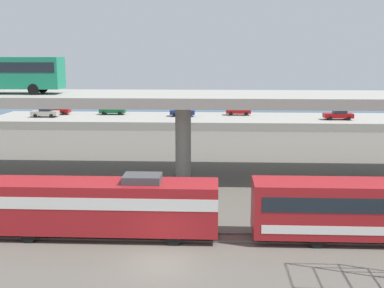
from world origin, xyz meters
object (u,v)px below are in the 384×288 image
parked_car_1 (239,111)px  parked_car_3 (113,110)px  parked_car_4 (57,110)px  parked_car_5 (45,112)px  parked_car_0 (338,115)px  parked_car_2 (182,112)px  train_locomotive (93,204)px

parked_car_1 → parked_car_3: 21.64m
parked_car_4 → parked_car_5: 3.74m
parked_car_3 → parked_car_4: bearing=2.0°
parked_car_0 → parked_car_1: 16.44m
parked_car_0 → parked_car_2: same height
parked_car_2 → parked_car_5: (-22.60, -2.09, 0.00)m
train_locomotive → parked_car_5: (-20.29, 49.73, -0.11)m
train_locomotive → parked_car_0: (27.45, 48.71, -0.11)m
parked_car_2 → parked_car_1: bearing=11.9°
parked_car_2 → parked_car_5: size_ratio=0.95×
parked_car_3 → parked_car_4: 9.72m
parked_car_2 → parked_car_4: bearing=175.9°
parked_car_0 → parked_car_5: 47.75m
parked_car_0 → parked_car_2: size_ratio=1.11×
parked_car_1 → parked_car_3: size_ratio=0.95×
parked_car_4 → parked_car_0: bearing=174.3°
parked_car_2 → parked_car_4: (-21.83, 1.56, 0.00)m
parked_car_5 → parked_car_3: bearing=-159.2°
parked_car_1 → parked_car_4: same height
parked_car_1 → parked_car_5: bearing=7.3°
parked_car_5 → parked_car_4: bearing=-101.8°
parked_car_0 → parked_car_1: size_ratio=1.10×
parked_car_3 → parked_car_2: bearing=171.1°
parked_car_0 → parked_car_1: (-15.62, 5.12, -0.00)m
parked_car_2 → parked_car_3: (-12.12, 1.90, 0.00)m
parked_car_2 → parked_car_3: size_ratio=0.93×
train_locomotive → parked_car_2: 51.87m
parked_car_5 → parked_car_1: bearing=-172.7°
train_locomotive → parked_car_4: train_locomotive is taller
train_locomotive → parked_car_4: (-19.53, 53.38, -0.11)m
parked_car_1 → parked_car_4: 31.36m
parked_car_0 → parked_car_5: (-47.74, 1.02, -0.00)m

